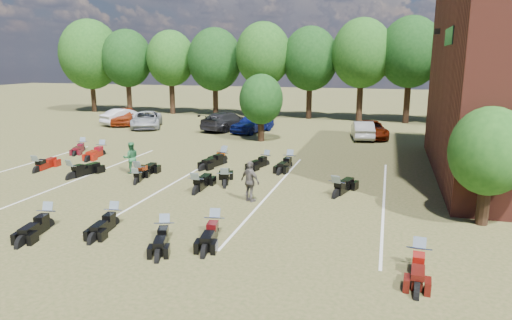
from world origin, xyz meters
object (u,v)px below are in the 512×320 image
at_px(car_0, 124,116).
at_px(motorcycle_7, 37,172).
at_px(person_grey, 250,182).
at_px(motorcycle_14, 83,151).
at_px(motorcycle_3, 48,227).
at_px(car_4, 252,123).
at_px(person_green, 131,158).

height_order(car_0, motorcycle_7, car_0).
distance_m(person_grey, motorcycle_14, 15.81).
xyz_separation_m(motorcycle_3, motorcycle_14, (-7.76, 12.47, 0.00)).
relative_size(car_0, motorcycle_14, 2.14).
distance_m(motorcycle_7, motorcycle_14, 5.89).
bearing_deg(car_4, motorcycle_14, -112.41).
relative_size(person_grey, motorcycle_7, 0.75).
distance_m(car_4, person_green, 15.20).
bearing_deg(person_grey, car_4, -45.34).
bearing_deg(car_4, person_grey, -56.77).
xyz_separation_m(person_green, person_grey, (7.53, -2.98, 0.04)).
relative_size(car_0, person_green, 2.80).
xyz_separation_m(car_4, motorcycle_14, (-8.65, -10.55, -0.78)).
bearing_deg(car_4, person_green, -81.65).
bearing_deg(person_green, motorcycle_7, -22.48).
bearing_deg(person_grey, motorcycle_3, 67.54).
xyz_separation_m(car_4, person_grey, (5.27, -18.01, 0.10)).
height_order(car_0, person_green, person_green).
bearing_deg(car_0, person_grey, -68.69).
distance_m(motorcycle_3, motorcycle_7, 9.30).
height_order(car_0, person_grey, person_grey).
bearing_deg(motorcycle_3, motorcycle_14, 110.43).
relative_size(car_4, motorcycle_7, 1.95).
xyz_separation_m(motorcycle_3, motorcycle_7, (-6.41, 6.74, 0.00)).
distance_m(person_grey, motorcycle_7, 12.71).
height_order(car_0, motorcycle_14, car_0).
bearing_deg(motorcycle_7, car_4, -120.49).
relative_size(motorcycle_7, motorcycle_14, 1.06).
bearing_deg(person_green, motorcycle_3, 63.36).
distance_m(car_0, motorcycle_14, 12.34).
bearing_deg(motorcycle_14, motorcycle_7, -95.44).
bearing_deg(motorcycle_3, person_grey, 27.72).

